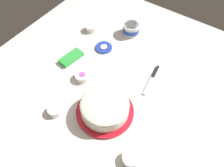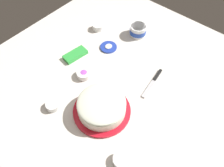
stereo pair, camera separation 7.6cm
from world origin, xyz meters
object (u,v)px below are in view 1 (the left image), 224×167
at_px(frosted_cake, 105,108).
at_px(sprinkle_bowl_rainbow, 82,76).
at_px(sprinkle_bowl_pink, 131,158).
at_px(frosting_tub_lid, 104,47).
at_px(spreading_knife, 153,77).
at_px(candy_box_lower, 71,58).
at_px(frosting_tub, 131,29).
at_px(sprinkle_bowl_orange, 55,110).
at_px(sprinkle_bowl_green, 91,28).

bearing_deg(frosted_cake, sprinkle_bowl_rainbow, -114.49).
xyz_separation_m(frosted_cake, sprinkle_bowl_pink, (0.14, 0.25, -0.03)).
height_order(frosting_tub_lid, sprinkle_bowl_rainbow, sprinkle_bowl_rainbow).
bearing_deg(spreading_knife, candy_box_lower, -72.29).
xyz_separation_m(frosting_tub, spreading_knife, (0.27, 0.32, -0.03)).
height_order(frosting_tub, sprinkle_bowl_rainbow, frosting_tub).
xyz_separation_m(frosting_tub_lid, sprinkle_bowl_orange, (0.54, 0.07, 0.01)).
height_order(frosting_tub, candy_box_lower, frosting_tub).
bearing_deg(candy_box_lower, frosting_tub_lid, 158.65).
relative_size(frosting_tub, sprinkle_bowl_pink, 1.38).
distance_m(frosting_tub_lid, sprinkle_bowl_rainbow, 0.28).
distance_m(frosted_cake, sprinkle_bowl_rainbow, 0.27).
bearing_deg(sprinkle_bowl_rainbow, candy_box_lower, -117.14).
bearing_deg(sprinkle_bowl_orange, spreading_knife, 147.71).
bearing_deg(sprinkle_bowl_rainbow, frosting_tub, 177.23).
bearing_deg(frosting_tub, frosted_cake, 19.58).
relative_size(frosting_tub_lid, sprinkle_bowl_orange, 1.46).
bearing_deg(spreading_knife, sprinkle_bowl_orange, -32.29).
bearing_deg(frosting_tub_lid, spreading_knife, 84.65).
relative_size(sprinkle_bowl_green, sprinkle_bowl_orange, 1.01).
distance_m(frosting_tub_lid, spreading_knife, 0.39).
relative_size(spreading_knife, sprinkle_bowl_rainbow, 2.73).
relative_size(frosted_cake, sprinkle_bowl_pink, 3.71).
distance_m(frosting_tub_lid, sprinkle_bowl_pink, 0.76).
bearing_deg(frosting_tub_lid, candy_box_lower, -29.90).
distance_m(sprinkle_bowl_orange, candy_box_lower, 0.39).
bearing_deg(frosting_tub_lid, sprinkle_bowl_orange, 7.32).
distance_m(frosting_tub, sprinkle_bowl_rainbow, 0.51).
height_order(frosted_cake, candy_box_lower, frosted_cake).
relative_size(frosted_cake, sprinkle_bowl_green, 4.04).
bearing_deg(sprinkle_bowl_pink, sprinkle_bowl_orange, -88.39).
relative_size(frosting_tub, sprinkle_bowl_green, 1.51).
height_order(spreading_knife, sprinkle_bowl_pink, sprinkle_bowl_pink).
bearing_deg(frosted_cake, sprinkle_bowl_green, -135.72).
height_order(sprinkle_bowl_green, sprinkle_bowl_orange, sprinkle_bowl_green).
xyz_separation_m(frosting_tub_lid, sprinkle_bowl_green, (-0.09, -0.18, 0.02)).
height_order(frosting_tub, frosting_tub_lid, frosting_tub).
distance_m(frosting_tub_lid, sprinkle_bowl_green, 0.20).
bearing_deg(frosting_tub, sprinkle_bowl_pink, 31.71).
relative_size(sprinkle_bowl_green, candy_box_lower, 0.50).
bearing_deg(sprinkle_bowl_pink, spreading_knife, -163.02).
bearing_deg(spreading_knife, frosting_tub_lid, -95.35).
xyz_separation_m(frosted_cake, sprinkle_bowl_rainbow, (-0.11, -0.25, -0.03)).
bearing_deg(candy_box_lower, sprinkle_bowl_pink, 71.59).
distance_m(frosting_tub, frosting_tub_lid, 0.24).
distance_m(frosting_tub, sprinkle_bowl_orange, 0.77).
xyz_separation_m(frosted_cake, spreading_knife, (-0.35, 0.10, -0.04)).
bearing_deg(sprinkle_bowl_pink, sprinkle_bowl_green, -130.84).
height_order(frosted_cake, sprinkle_bowl_green, frosted_cake).
height_order(sprinkle_bowl_rainbow, sprinkle_bowl_pink, sprinkle_bowl_rainbow).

